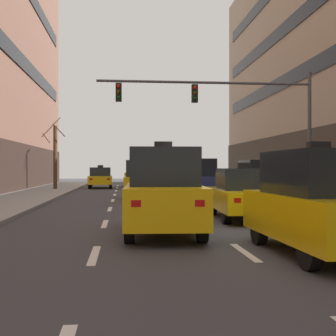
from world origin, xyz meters
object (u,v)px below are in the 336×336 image
taxi_driving_6 (244,194)px  car_parked_2 (296,190)px  taxi_driving_1 (163,192)px  traffic_signal_0 (235,108)px  taxi_driving_4 (141,180)px  street_tree_0 (55,156)px  taxi_driving_3 (100,178)px  taxi_driving_5 (135,175)px  taxi_driving_0 (318,203)px  car_driving_2 (197,179)px  pedestrian_1 (293,177)px  car_parked_3 (258,179)px

taxi_driving_6 → car_parked_2: (3.43, 4.22, -0.06)m
taxi_driving_1 → traffic_signal_0: 10.86m
taxi_driving_4 → traffic_signal_0: bearing=-45.0°
taxi_driving_6 → traffic_signal_0: bearing=78.9°
street_tree_0 → taxi_driving_3: bearing=54.2°
taxi_driving_5 → taxi_driving_6: size_ratio=1.00×
taxi_driving_6 → street_tree_0: 21.69m
taxi_driving_4 → street_tree_0: 11.04m
taxi_driving_4 → taxi_driving_6: (3.04, -10.51, -0.22)m
taxi_driving_0 → taxi_driving_1: size_ratio=0.93×
taxi_driving_3 → taxi_driving_5: bearing=28.4°
taxi_driving_1 → taxi_driving_3: size_ratio=0.99×
car_driving_2 → car_parked_2: car_driving_2 is taller
taxi_driving_1 → street_tree_0: size_ratio=0.85×
traffic_signal_0 → street_tree_0: size_ratio=1.88×
taxi_driving_6 → pedestrian_1: size_ratio=2.68×
taxi_driving_4 → car_parked_3: 6.50m
traffic_signal_0 → pedestrian_1: size_ratio=5.96×
taxi_driving_3 → pedestrian_1: taxi_driving_3 is taller
taxi_driving_6 → street_tree_0: size_ratio=0.85×
taxi_driving_3 → car_parked_3: 16.91m
taxi_driving_0 → taxi_driving_1: (-2.80, 3.06, 0.07)m
taxi_driving_3 → taxi_driving_4: 13.76m
car_driving_2 → taxi_driving_4: taxi_driving_4 is taller
taxi_driving_1 → traffic_signal_0: (4.19, 9.42, 3.43)m
taxi_driving_4 → pedestrian_1: size_ratio=2.58×
taxi_driving_0 → car_parked_2: (3.59, 10.46, -0.25)m
taxi_driving_0 → car_parked_3: 16.51m
traffic_signal_0 → car_driving_2: bearing=108.2°
taxi_driving_0 → car_parked_3: bearing=77.4°
taxi_driving_3 → car_parked_2: taxi_driving_3 is taller
taxi_driving_4 → street_tree_0: bearing=123.4°
taxi_driving_5 → street_tree_0: street_tree_0 is taller
taxi_driving_4 → taxi_driving_0: bearing=-80.3°
taxi_driving_5 → taxi_driving_6: 25.74m
taxi_driving_0 → taxi_driving_5: taxi_driving_5 is taller
taxi_driving_5 → car_parked_2: 22.28m
taxi_driving_0 → taxi_driving_5: (-2.78, 31.81, 0.08)m
car_parked_2 → traffic_signal_0: size_ratio=0.41×
taxi_driving_0 → taxi_driving_4: 16.99m
taxi_driving_0 → car_driving_2: 16.11m
car_parked_3 → taxi_driving_1: bearing=-116.1°
taxi_driving_1 → car_driving_2: taxi_driving_1 is taller
taxi_driving_1 → taxi_driving_6: size_ratio=1.01×
taxi_driving_6 → car_parked_3: (3.43, 9.87, 0.22)m
taxi_driving_3 → pedestrian_1: 16.64m
car_driving_2 → taxi_driving_6: 9.87m
taxi_driving_1 → car_parked_3: 14.53m
street_tree_0 → taxi_driving_0: bearing=-71.1°
taxi_driving_1 → car_parked_2: 9.78m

